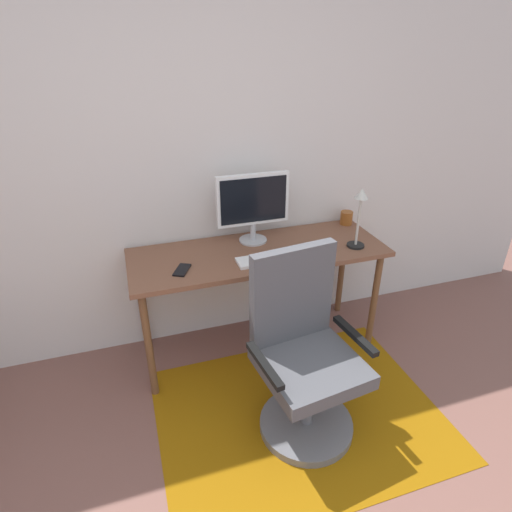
{
  "coord_description": "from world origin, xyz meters",
  "views": [
    {
      "loc": [
        -0.22,
        -0.38,
        1.93
      ],
      "look_at": [
        0.42,
        1.59,
        0.85
      ],
      "focal_mm": 29.5,
      "sensor_mm": 36.0,
      "label": 1
    }
  ],
  "objects": [
    {
      "name": "wall_back",
      "position": [
        0.0,
        2.2,
        1.3
      ],
      "size": [
        6.0,
        0.1,
        2.6
      ],
      "primitive_type": "cube",
      "color": "silver",
      "rests_on": "ground"
    },
    {
      "name": "area_rug",
      "position": [
        0.54,
        1.2,
        0.0
      ],
      "size": [
        1.58,
        1.2,
        0.01
      ],
      "primitive_type": "cube",
      "color": "#885307",
      "rests_on": "ground"
    },
    {
      "name": "desk",
      "position": [
        0.52,
        1.84,
        0.67
      ],
      "size": [
        1.6,
        0.57,
        0.75
      ],
      "color": "brown",
      "rests_on": "ground"
    },
    {
      "name": "monitor",
      "position": [
        0.52,
        1.99,
        1.01
      ],
      "size": [
        0.46,
        0.18,
        0.45
      ],
      "color": "#B2B2B7",
      "rests_on": "desk"
    },
    {
      "name": "keyboard",
      "position": [
        0.55,
        1.7,
        0.76
      ],
      "size": [
        0.43,
        0.13,
        0.02
      ],
      "primitive_type": "cube",
      "color": "white",
      "rests_on": "desk"
    },
    {
      "name": "computer_mouse",
      "position": [
        0.84,
        1.67,
        0.77
      ],
      "size": [
        0.06,
        0.1,
        0.03
      ],
      "primitive_type": "ellipsoid",
      "color": "white",
      "rests_on": "desk"
    },
    {
      "name": "coffee_cup",
      "position": [
        1.24,
        2.05,
        0.8
      ],
      "size": [
        0.09,
        0.09,
        0.09
      ],
      "primitive_type": "cylinder",
      "color": "brown",
      "rests_on": "desk"
    },
    {
      "name": "cell_phone",
      "position": [
        0.02,
        1.73,
        0.76
      ],
      "size": [
        0.12,
        0.16,
        0.01
      ],
      "primitive_type": "cube",
      "rotation": [
        0.0,
        0.0,
        -0.48
      ],
      "color": "black",
      "rests_on": "desk"
    },
    {
      "name": "desk_lamp",
      "position": [
        1.12,
        1.71,
        0.99
      ],
      "size": [
        0.11,
        0.11,
        0.38
      ],
      "color": "black",
      "rests_on": "desk"
    },
    {
      "name": "office_chair",
      "position": [
        0.54,
        1.16,
        0.42
      ],
      "size": [
        0.6,
        0.54,
        1.02
      ],
      "rotation": [
        0.0,
        0.0,
        0.12
      ],
      "color": "slate",
      "rests_on": "ground"
    }
  ]
}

